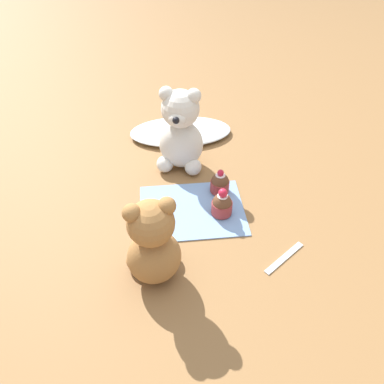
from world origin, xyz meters
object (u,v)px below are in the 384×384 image
at_px(cupcake_near_tan_bear, 222,204).
at_px(teddy_bear_tan, 153,244).
at_px(teaspoon, 284,257).
at_px(cupcake_near_cream_bear, 220,183).
at_px(teddy_bear_cream, 181,133).

bearing_deg(cupcake_near_tan_bear, teddy_bear_tan, -135.73).
bearing_deg(teaspoon, teddy_bear_tan, -33.30).
bearing_deg(cupcake_near_cream_bear, teaspoon, -65.00).
xyz_separation_m(teddy_bear_tan, cupcake_near_cream_bear, (0.16, 0.22, -0.06)).
bearing_deg(teddy_bear_cream, teddy_bear_tan, -87.49).
bearing_deg(cupcake_near_cream_bear, cupcake_near_tan_bear, -95.68).
distance_m(teddy_bear_tan, cupcake_near_cream_bear, 0.28).
height_order(cupcake_near_tan_bear, teaspoon, cupcake_near_tan_bear).
distance_m(teddy_bear_tan, cupcake_near_tan_bear, 0.22).
height_order(teddy_bear_cream, teddy_bear_tan, teddy_bear_cream).
bearing_deg(cupcake_near_tan_bear, teaspoon, -52.30).
relative_size(teddy_bear_tan, teaspoon, 1.74).
distance_m(teddy_bear_cream, cupcake_near_cream_bear, 0.16).
distance_m(teddy_bear_tan, teaspoon, 0.27).
bearing_deg(cupcake_near_tan_bear, cupcake_near_cream_bear, 84.32).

